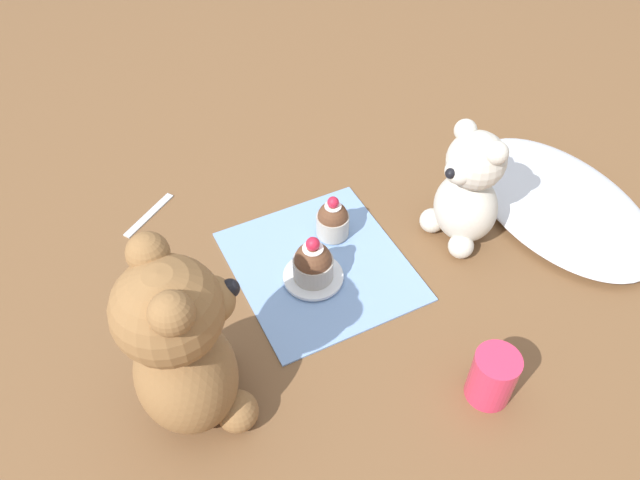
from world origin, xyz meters
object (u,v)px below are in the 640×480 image
(saucer_plate, at_px, (313,276))
(cupcake_near_cream_bear, at_px, (333,220))
(juice_glass, at_px, (493,377))
(teaspoon, at_px, (149,214))
(teddy_bear_cream, at_px, (468,191))
(cupcake_near_tan_bear, at_px, (313,263))
(teddy_bear_tan, at_px, (183,348))

(saucer_plate, bearing_deg, cupcake_near_cream_bear, 135.41)
(juice_glass, distance_m, teaspoon, 0.57)
(teddy_bear_cream, relative_size, juice_glass, 2.54)
(cupcake_near_cream_bear, distance_m, cupcake_near_tan_bear, 0.09)
(saucer_plate, height_order, teaspoon, saucer_plate)
(teddy_bear_tan, distance_m, saucer_plate, 0.26)
(cupcake_near_tan_bear, xyz_separation_m, juice_glass, (0.26, 0.11, -0.00))
(cupcake_near_cream_bear, bearing_deg, juice_glass, 8.35)
(cupcake_near_cream_bear, distance_m, juice_glass, 0.32)
(saucer_plate, bearing_deg, juice_glass, 23.62)
(cupcake_near_cream_bear, xyz_separation_m, teaspoon, (-0.17, -0.24, -0.03))
(teddy_bear_tan, xyz_separation_m, saucer_plate, (-0.11, 0.21, -0.11))
(teddy_bear_cream, xyz_separation_m, juice_glass, (0.24, -0.13, -0.05))
(saucer_plate, xyz_separation_m, juice_glass, (0.26, 0.11, 0.03))
(cupcake_near_tan_bear, relative_size, teaspoon, 0.70)
(cupcake_near_tan_bear, xyz_separation_m, teaspoon, (-0.23, -0.17, -0.04))
(teaspoon, bearing_deg, cupcake_near_cream_bear, -69.46)
(cupcake_near_cream_bear, relative_size, cupcake_near_tan_bear, 0.96)
(teddy_bear_tan, relative_size, teaspoon, 2.42)
(teddy_bear_cream, height_order, teaspoon, teddy_bear_cream)
(teddy_bear_cream, distance_m, saucer_plate, 0.25)
(teddy_bear_cream, relative_size, teddy_bear_tan, 0.74)
(cupcake_near_cream_bear, xyz_separation_m, juice_glass, (0.32, 0.05, 0.00))
(teddy_bear_cream, distance_m, cupcake_near_cream_bear, 0.20)
(cupcake_near_cream_bear, relative_size, saucer_plate, 0.84)
(cupcake_near_tan_bear, bearing_deg, cupcake_near_cream_bear, 135.41)
(teddy_bear_tan, bearing_deg, teddy_bear_cream, -77.06)
(cupcake_near_cream_bear, relative_size, juice_glass, 0.96)
(teddy_bear_cream, relative_size, teaspoon, 1.80)
(cupcake_near_cream_bear, height_order, saucer_plate, cupcake_near_cream_bear)
(juice_glass, xyz_separation_m, teaspoon, (-0.49, -0.28, -0.04))
(teddy_bear_cream, relative_size, cupcake_near_tan_bear, 2.56)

